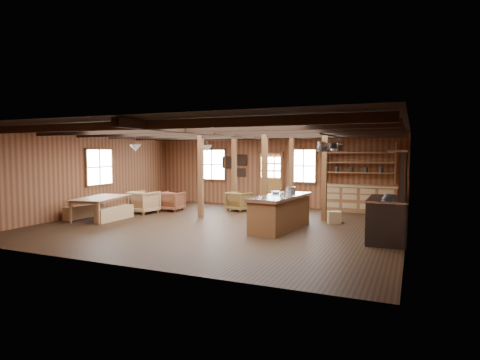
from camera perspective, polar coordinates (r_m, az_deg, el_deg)
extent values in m
cube|color=black|center=(11.76, -2.80, -6.46)|extent=(10.00, 9.00, 0.02)
cube|color=black|center=(11.59, -2.85, 7.39)|extent=(10.00, 9.00, 0.02)
cube|color=#5A2D19|center=(14.52, -20.85, 0.88)|extent=(0.02, 9.00, 2.80)
cube|color=#5A2D19|center=(10.39, 22.78, -0.31)|extent=(0.02, 9.00, 2.80)
cube|color=#5A2D19|center=(15.75, 4.46, 1.35)|extent=(10.00, 0.02, 2.80)
cube|color=#5A2D19|center=(7.82, -17.64, -1.50)|extent=(10.00, 0.02, 2.80)
cube|color=black|center=(8.59, -13.36, 7.61)|extent=(9.80, 0.12, 0.18)
cube|color=black|center=(9.83, -8.07, 7.20)|extent=(9.80, 0.12, 0.18)
cube|color=black|center=(11.13, -4.00, 6.85)|extent=(9.80, 0.12, 0.18)
cube|color=black|center=(12.48, -0.80, 6.55)|extent=(9.80, 0.12, 0.18)
cube|color=black|center=(13.86, 1.77, 6.30)|extent=(9.80, 0.12, 0.18)
cube|color=black|center=(15.08, 3.61, 6.11)|extent=(9.80, 0.12, 0.18)
cube|color=black|center=(11.58, -2.85, 6.75)|extent=(0.18, 8.82, 0.18)
cube|color=#452713|center=(13.03, -5.61, 0.80)|extent=(0.15, 0.15, 2.80)
cube|color=#452713|center=(14.90, -0.82, 1.22)|extent=(0.15, 0.15, 2.80)
cube|color=#452713|center=(12.11, 3.52, 0.57)|extent=(0.15, 0.15, 2.80)
cube|color=#452713|center=(14.14, 7.33, 1.03)|extent=(0.15, 0.15, 2.80)
cube|color=#452713|center=(12.64, 11.92, 0.63)|extent=(0.15, 0.15, 2.80)
cube|color=brown|center=(15.76, 4.38, -1.74)|extent=(0.90, 0.06, 1.10)
cube|color=#452713|center=(15.88, 2.75, 0.12)|extent=(0.06, 0.08, 2.10)
cube|color=#452713|center=(15.57, 6.06, 0.02)|extent=(0.06, 0.08, 2.10)
cube|color=#452713|center=(15.68, 4.41, 3.97)|extent=(1.02, 0.08, 0.06)
cube|color=white|center=(15.69, 4.40, 1.89)|extent=(0.84, 0.02, 0.90)
cube|color=white|center=(16.73, -4.04, 2.20)|extent=(1.20, 0.02, 1.20)
cube|color=#452713|center=(16.73, -4.04, 2.20)|extent=(1.32, 0.06, 1.32)
cube|color=white|center=(15.32, 9.01, 1.99)|extent=(0.90, 0.02, 1.20)
cube|color=#452713|center=(15.32, 9.01, 1.99)|extent=(1.02, 0.06, 1.32)
cube|color=white|center=(14.84, -19.38, 1.75)|extent=(0.02, 1.20, 1.20)
cube|color=#452713|center=(14.84, -19.38, 1.75)|extent=(0.14, 1.24, 1.32)
cube|color=silver|center=(16.16, 0.05, 2.85)|extent=(0.50, 0.03, 0.40)
cube|color=black|center=(16.15, 0.03, 2.85)|extent=(0.55, 0.02, 0.45)
cube|color=silver|center=(16.41, -1.88, 2.52)|extent=(0.35, 0.03, 0.45)
cube|color=black|center=(16.40, -1.89, 2.52)|extent=(0.40, 0.02, 0.50)
cube|color=silver|center=(16.18, 0.05, 1.08)|extent=(0.40, 0.03, 0.30)
cube|color=black|center=(16.17, 0.03, 1.08)|extent=(0.45, 0.02, 0.35)
cube|color=#5A2F1B|center=(14.76, 16.63, -2.68)|extent=(2.50, 0.55, 0.90)
cube|color=#9A6D46|center=(14.70, 16.66, -0.83)|extent=(2.55, 0.60, 0.06)
cube|color=#5A2F1B|center=(14.74, 16.73, 1.02)|extent=(2.30, 0.35, 0.04)
cube|color=#5A2F1B|center=(14.72, 16.75, 2.38)|extent=(2.30, 0.35, 0.04)
cube|color=#5A2F1B|center=(14.72, 16.78, 3.74)|extent=(2.30, 0.35, 0.04)
cube|color=#5A2F1B|center=(14.90, 12.36, 2.47)|extent=(0.04, 0.35, 1.40)
cube|color=#5A2F1B|center=(14.63, 21.23, 2.26)|extent=(0.04, 0.35, 1.40)
cylinder|color=#2E2E31|center=(13.18, -14.68, 5.83)|extent=(0.02, 0.02, 0.45)
cone|color=silver|center=(13.17, -14.66, 4.42)|extent=(0.36, 0.36, 0.22)
cylinder|color=#2E2E31|center=(14.04, -4.72, 5.83)|extent=(0.02, 0.02, 0.45)
cone|color=silver|center=(14.03, -4.72, 4.50)|extent=(0.36, 0.36, 0.22)
cylinder|color=#2E2E31|center=(10.86, 12.93, 6.15)|extent=(0.04, 3.00, 0.04)
cylinder|color=#2E2E31|center=(9.53, 11.53, 5.91)|extent=(0.01, 0.01, 0.19)
cylinder|color=#B8BABF|center=(9.53, 11.52, 4.93)|extent=(0.19, 0.19, 0.14)
cylinder|color=#2E2E31|center=(9.92, 11.56, 5.58)|extent=(0.01, 0.01, 0.28)
cylinder|color=#2E2E31|center=(9.92, 11.54, 4.38)|extent=(0.24, 0.24, 0.14)
cylinder|color=#2E2E31|center=(10.30, 11.93, 5.71)|extent=(0.01, 0.01, 0.21)
cylinder|color=#B8BABF|center=(10.30, 11.91, 4.75)|extent=(0.21, 0.21, 0.14)
cylinder|color=#2E2E31|center=(10.66, 12.91, 5.64)|extent=(0.01, 0.01, 0.20)
cylinder|color=#2E2E31|center=(10.66, 12.89, 4.72)|extent=(0.27, 0.27, 0.14)
cylinder|color=#2E2E31|center=(11.04, 13.32, 5.45)|extent=(0.01, 0.01, 0.25)
cylinder|color=#B8BABF|center=(11.03, 13.31, 4.44)|extent=(0.20, 0.20, 0.14)
cylinder|color=#2E2E31|center=(11.41, 13.81, 5.41)|extent=(0.01, 0.01, 0.25)
cylinder|color=#2E2E31|center=(11.41, 13.80, 4.44)|extent=(0.23, 0.23, 0.14)
cylinder|color=#2E2E31|center=(11.81, 13.80, 5.52)|extent=(0.01, 0.01, 0.18)
cylinder|color=#B8BABF|center=(11.80, 13.79, 4.75)|extent=(0.24, 0.24, 0.14)
cylinder|color=#2E2E31|center=(12.20, 13.68, 5.27)|extent=(0.01, 0.01, 0.26)
cylinder|color=#2E2E31|center=(12.20, 13.67, 4.33)|extent=(0.20, 0.20, 0.14)
cube|color=#5A2F1B|center=(11.09, 5.76, -4.81)|extent=(1.05, 2.47, 0.86)
cube|color=#B8BABF|center=(11.03, 5.78, -2.39)|extent=(1.14, 2.58, 0.08)
cylinder|color=#2E2E31|center=(10.46, 4.78, -2.73)|extent=(0.44, 0.44, 0.06)
cylinder|color=#B8BABF|center=(10.38, 5.83, -1.96)|extent=(0.03, 0.03, 0.30)
cube|color=#9A6D46|center=(12.26, 13.25, -5.21)|extent=(0.50, 0.44, 0.37)
cube|color=#2E2E31|center=(10.23, 20.31, -5.41)|extent=(0.88, 1.65, 0.99)
cube|color=#B8BABF|center=(10.16, 20.39, -2.53)|extent=(0.90, 1.67, 0.04)
cube|color=#2E2E31|center=(10.10, 22.28, 0.70)|extent=(0.12, 1.65, 1.10)
cube|color=#B8BABF|center=(10.09, 21.68, 3.83)|extent=(0.40, 1.76, 0.05)
imported|color=#926042|center=(13.45, -19.02, -3.81)|extent=(1.48, 2.16, 0.70)
cube|color=#9A6D46|center=(13.98, -21.28, -4.15)|extent=(0.28, 1.52, 0.42)
cube|color=#9A6D46|center=(13.14, -17.39, -4.59)|extent=(0.28, 1.49, 0.41)
imported|color=brown|center=(14.73, -9.67, -2.97)|extent=(0.79, 0.81, 0.70)
imported|color=brown|center=(14.52, -0.11, -3.03)|extent=(0.92, 0.93, 0.70)
imported|color=#997045|center=(14.35, -13.49, -3.06)|extent=(0.96, 0.98, 0.78)
cylinder|color=#B8BABF|center=(11.75, 7.20, -1.39)|extent=(0.29, 0.29, 0.17)
imported|color=silver|center=(11.51, 5.12, -1.74)|extent=(0.31, 0.31, 0.07)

